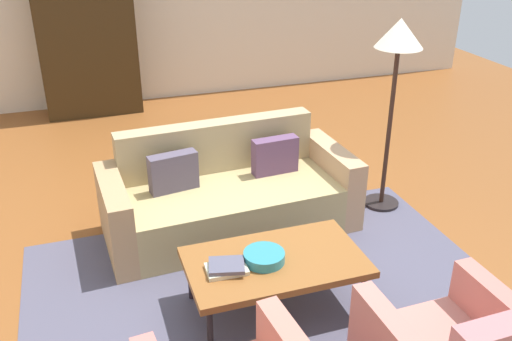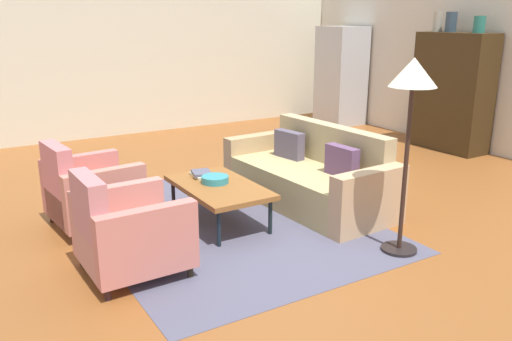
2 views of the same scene
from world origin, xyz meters
The scene contains 8 objects.
ground_plane centered at (0.00, 0.00, 0.00)m, with size 11.53×11.53×0.00m, color brown.
area_rug centered at (-0.16, -0.78, 0.00)m, with size 3.40×2.60×0.01m, color #535165.
couch centered at (-0.16, 0.36, 0.29)m, with size 2.14×1.01×0.86m.
coffee_table centered at (-0.16, -0.83, 0.37)m, with size 1.20×0.70×0.40m.
fruit_bowl centered at (-0.24, -0.83, 0.44)m, with size 0.28×0.28×0.07m, color teal.
book_stack centered at (-0.50, -0.85, 0.43)m, with size 0.27×0.24×0.06m.
cabinet centered at (-1.05, 3.72, 0.90)m, with size 1.20×0.51×1.80m.
floor_lamp centered at (1.30, 0.24, 1.44)m, with size 0.40×0.40×1.72m.
Camera 1 is at (-1.27, -3.77, 2.59)m, focal length 39.47 mm.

